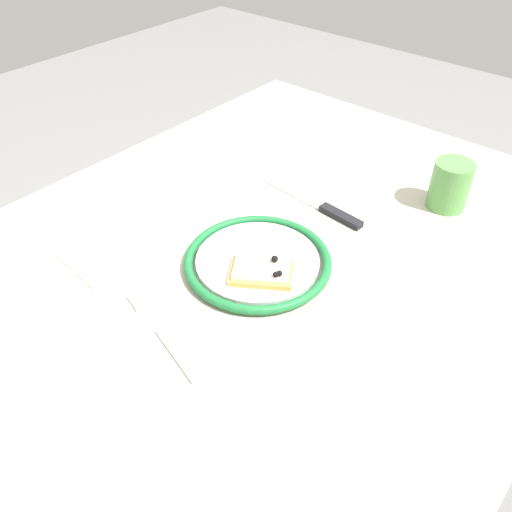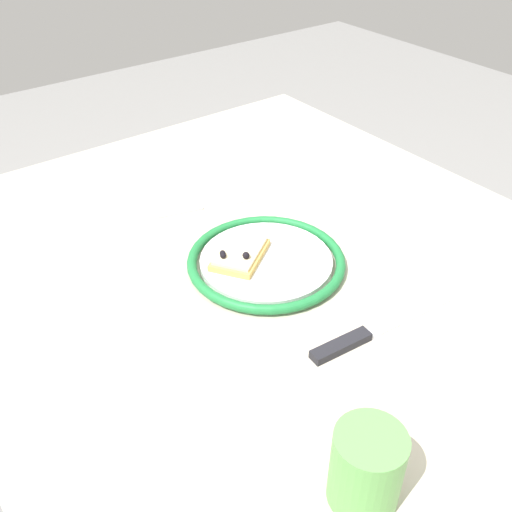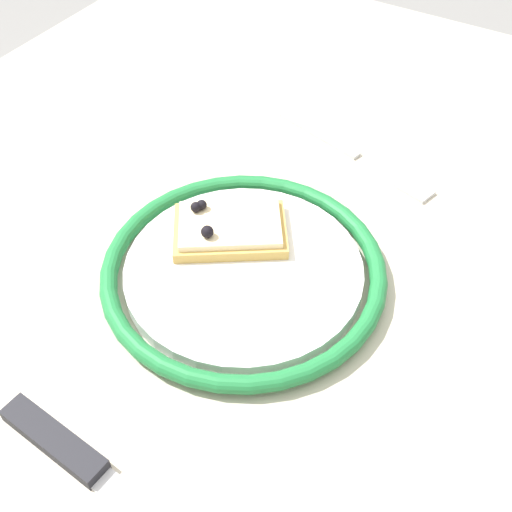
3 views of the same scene
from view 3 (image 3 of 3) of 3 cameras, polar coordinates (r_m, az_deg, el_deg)
The scene contains 5 objects.
dining_table at distance 0.59m, azimuth -2.57°, elevation -9.64°, with size 1.20×0.94×0.71m.
plate at distance 0.56m, azimuth -1.09°, elevation -1.29°, with size 0.25×0.25×0.02m.
pizza_slice_near at distance 0.58m, azimuth -2.36°, elevation 2.43°, with size 0.11×0.12×0.03m.
knife at distance 0.48m, azimuth -14.54°, elevation -17.40°, with size 0.04×0.24×0.01m.
fork at distance 0.70m, azimuth 8.45°, elevation 8.88°, with size 0.07×0.20×0.00m.
Camera 3 is at (0.27, 0.19, 1.13)m, focal length 45.69 mm.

